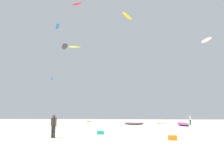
{
  "coord_description": "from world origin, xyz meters",
  "views": [
    {
      "loc": [
        3.03,
        -10.74,
        1.72
      ],
      "look_at": [
        0.0,
        20.39,
        6.35
      ],
      "focal_mm": 32.88,
      "sensor_mm": 36.0,
      "label": 1
    }
  ],
  "objects_px": {
    "kite_grounded_mid": "(183,124)",
    "gear_bag": "(100,133)",
    "person_foreground": "(54,124)",
    "kite_aloft_3": "(77,4)",
    "kite_aloft_0": "(127,16)",
    "kite_aloft_4": "(75,47)",
    "kite_aloft_8": "(65,46)",
    "person_midground": "(190,119)",
    "kite_aloft_2": "(206,40)",
    "kite_aloft_6": "(51,79)",
    "kite_grounded_near": "(134,124)",
    "kite_aloft_7": "(57,26)",
    "cooler_box": "(172,138)"
  },
  "relations": [
    {
      "from": "kite_grounded_mid",
      "to": "gear_bag",
      "type": "bearing_deg",
      "value": -125.26
    },
    {
      "from": "person_foreground",
      "to": "kite_aloft_3",
      "type": "xyz_separation_m",
      "value": [
        -5.45,
        24.35,
        23.69
      ]
    },
    {
      "from": "kite_aloft_0",
      "to": "kite_aloft_4",
      "type": "relative_size",
      "value": 1.77
    },
    {
      "from": "kite_aloft_0",
      "to": "kite_aloft_3",
      "type": "xyz_separation_m",
      "value": [
        -10.54,
        0.89,
        3.66
      ]
    },
    {
      "from": "kite_aloft_0",
      "to": "kite_aloft_8",
      "type": "height_order",
      "value": "kite_aloft_0"
    },
    {
      "from": "person_midground",
      "to": "gear_bag",
      "type": "bearing_deg",
      "value": -65.53
    },
    {
      "from": "kite_aloft_2",
      "to": "kite_aloft_6",
      "type": "height_order",
      "value": "kite_aloft_2"
    },
    {
      "from": "kite_aloft_0",
      "to": "kite_grounded_mid",
      "type": "bearing_deg",
      "value": -34.66
    },
    {
      "from": "kite_aloft_0",
      "to": "kite_aloft_3",
      "type": "bearing_deg",
      "value": 175.16
    },
    {
      "from": "kite_grounded_near",
      "to": "kite_aloft_6",
      "type": "xyz_separation_m",
      "value": [
        -21.47,
        17.5,
        10.79
      ]
    },
    {
      "from": "gear_bag",
      "to": "kite_aloft_7",
      "type": "xyz_separation_m",
      "value": [
        -16.54,
        31.61,
        24.51
      ]
    },
    {
      "from": "person_foreground",
      "to": "kite_aloft_0",
      "type": "bearing_deg",
      "value": 13.45
    },
    {
      "from": "kite_grounded_near",
      "to": "kite_aloft_2",
      "type": "bearing_deg",
      "value": 9.03
    },
    {
      "from": "kite_aloft_0",
      "to": "kite_aloft_4",
      "type": "bearing_deg",
      "value": -160.37
    },
    {
      "from": "person_foreground",
      "to": "gear_bag",
      "type": "height_order",
      "value": "person_foreground"
    },
    {
      "from": "kite_grounded_near",
      "to": "kite_aloft_3",
      "type": "relative_size",
      "value": 1.42
    },
    {
      "from": "person_foreground",
      "to": "kite_aloft_6",
      "type": "bearing_deg",
      "value": 48.36
    },
    {
      "from": "gear_bag",
      "to": "kite_aloft_3",
      "type": "distance_m",
      "value": 33.63
    },
    {
      "from": "gear_bag",
      "to": "kite_aloft_6",
      "type": "relative_size",
      "value": 0.24
    },
    {
      "from": "kite_aloft_3",
      "to": "kite_aloft_0",
      "type": "bearing_deg",
      "value": -4.84
    },
    {
      "from": "gear_bag",
      "to": "kite_aloft_3",
      "type": "bearing_deg",
      "value": 111.66
    },
    {
      "from": "kite_aloft_7",
      "to": "kite_aloft_8",
      "type": "distance_m",
      "value": 7.93
    },
    {
      "from": "gear_bag",
      "to": "kite_aloft_6",
      "type": "height_order",
      "value": "kite_aloft_6"
    },
    {
      "from": "kite_aloft_0",
      "to": "kite_grounded_near",
      "type": "bearing_deg",
      "value": -76.6
    },
    {
      "from": "kite_aloft_4",
      "to": "person_midground",
      "type": "bearing_deg",
      "value": 1.69
    },
    {
      "from": "person_midground",
      "to": "kite_grounded_mid",
      "type": "bearing_deg",
      "value": -63.35
    },
    {
      "from": "cooler_box",
      "to": "kite_aloft_2",
      "type": "bearing_deg",
      "value": 64.06
    },
    {
      "from": "person_foreground",
      "to": "kite_aloft_6",
      "type": "relative_size",
      "value": 0.74
    },
    {
      "from": "kite_grounded_near",
      "to": "kite_aloft_4",
      "type": "distance_m",
      "value": 17.21
    },
    {
      "from": "kite_grounded_mid",
      "to": "cooler_box",
      "type": "xyz_separation_m",
      "value": [
        -5.0,
        -18.11,
        -0.11
      ]
    },
    {
      "from": "kite_grounded_mid",
      "to": "kite_aloft_7",
      "type": "height_order",
      "value": "kite_aloft_7"
    },
    {
      "from": "person_foreground",
      "to": "person_midground",
      "type": "bearing_deg",
      "value": -10.93
    },
    {
      "from": "gear_bag",
      "to": "kite_aloft_4",
      "type": "bearing_deg",
      "value": 113.66
    },
    {
      "from": "person_midground",
      "to": "kite_grounded_near",
      "type": "distance_m",
      "value": 9.4
    },
    {
      "from": "cooler_box",
      "to": "kite_aloft_0",
      "type": "distance_m",
      "value": 31.9
    },
    {
      "from": "person_midground",
      "to": "kite_aloft_4",
      "type": "bearing_deg",
      "value": -119.0
    },
    {
      "from": "gear_bag",
      "to": "kite_aloft_0",
      "type": "height_order",
      "value": "kite_aloft_0"
    },
    {
      "from": "kite_aloft_3",
      "to": "kite_aloft_7",
      "type": "bearing_deg",
      "value": 128.2
    },
    {
      "from": "kite_aloft_8",
      "to": "kite_aloft_2",
      "type": "bearing_deg",
      "value": -19.14
    },
    {
      "from": "person_foreground",
      "to": "kite_aloft_8",
      "type": "xyz_separation_m",
      "value": [
        -10.31,
        31.63,
        17.03
      ]
    },
    {
      "from": "cooler_box",
      "to": "kite_aloft_4",
      "type": "bearing_deg",
      "value": 122.17
    },
    {
      "from": "person_midground",
      "to": "kite_grounded_near",
      "type": "height_order",
      "value": "person_midground"
    },
    {
      "from": "kite_aloft_6",
      "to": "kite_aloft_3",
      "type": "bearing_deg",
      "value": -51.49
    },
    {
      "from": "kite_grounded_mid",
      "to": "kite_aloft_6",
      "type": "xyz_separation_m",
      "value": [
        -28.84,
        19.18,
        10.71
      ]
    },
    {
      "from": "person_midground",
      "to": "kite_aloft_0",
      "type": "bearing_deg",
      "value": -136.05
    },
    {
      "from": "person_midground",
      "to": "kite_aloft_7",
      "type": "bearing_deg",
      "value": -146.49
    },
    {
      "from": "kite_grounded_near",
      "to": "cooler_box",
      "type": "relative_size",
      "value": 6.0
    },
    {
      "from": "cooler_box",
      "to": "kite_aloft_2",
      "type": "distance_m",
      "value": 28.37
    },
    {
      "from": "kite_aloft_3",
      "to": "kite_aloft_4",
      "type": "distance_m",
      "value": 11.75
    },
    {
      "from": "person_midground",
      "to": "kite_aloft_3",
      "type": "height_order",
      "value": "kite_aloft_3"
    }
  ]
}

